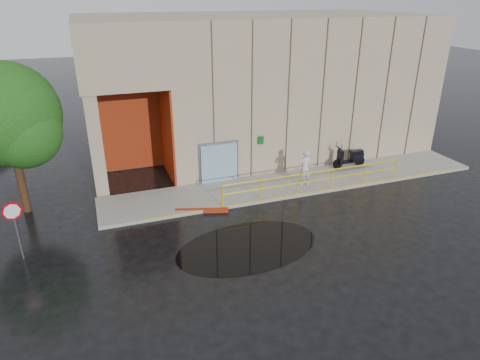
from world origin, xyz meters
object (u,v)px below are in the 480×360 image
at_px(person, 305,168).
at_px(scooter, 350,152).
at_px(stop_sign, 14,218).
at_px(tree_near, 11,119).
at_px(red_curb, 202,211).

height_order(person, scooter, person).
bearing_deg(stop_sign, tree_near, 94.42).
xyz_separation_m(person, red_curb, (-5.57, -0.80, -1.02)).
distance_m(stop_sign, tree_near, 4.80).
xyz_separation_m(scooter, tree_near, (-16.41, 0.54, 3.30)).
bearing_deg(person, tree_near, -10.24).
bearing_deg(red_curb, person, 8.13).
distance_m(person, stop_sign, 13.01).
height_order(scooter, tree_near, tree_near).
height_order(person, red_curb, person).
bearing_deg(stop_sign, person, 13.14).
distance_m(scooter, tree_near, 16.74).
bearing_deg(scooter, tree_near, 178.79).
xyz_separation_m(stop_sign, tree_near, (-0.05, 4.05, 2.57)).
bearing_deg(person, scooter, -160.55).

